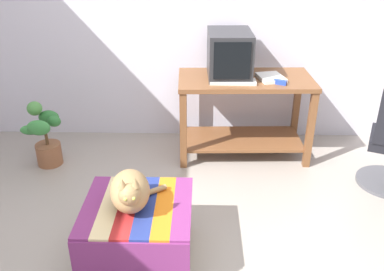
# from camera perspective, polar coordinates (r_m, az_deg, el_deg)

# --- Properties ---
(back_wall) EXTENTS (8.00, 0.10, 2.60)m
(back_wall) POSITION_cam_1_polar(r_m,az_deg,el_deg) (4.10, 1.21, 17.09)
(back_wall) COLOR silver
(back_wall) RESTS_ON ground_plane
(desk) EXTENTS (1.23, 0.65, 0.76)m
(desk) POSITION_cam_1_polar(r_m,az_deg,el_deg) (3.90, 7.14, 4.38)
(desk) COLOR brown
(desk) RESTS_ON ground_plane
(tv_monitor) EXTENTS (0.39, 0.52, 0.40)m
(tv_monitor) POSITION_cam_1_polar(r_m,az_deg,el_deg) (3.79, 5.12, 10.96)
(tv_monitor) COLOR #28282B
(tv_monitor) RESTS_ON desk
(keyboard) EXTENTS (0.40, 0.16, 0.02)m
(keyboard) POSITION_cam_1_polar(r_m,az_deg,el_deg) (3.67, 5.60, 7.35)
(keyboard) COLOR beige
(keyboard) RESTS_ON desk
(book) EXTENTS (0.26, 0.30, 0.03)m
(book) POSITION_cam_1_polar(r_m,az_deg,el_deg) (3.80, 10.71, 7.79)
(book) COLOR white
(book) RESTS_ON desk
(ottoman_with_blanket) EXTENTS (0.69, 0.67, 0.40)m
(ottoman_with_blanket) POSITION_cam_1_polar(r_m,az_deg,el_deg) (2.81, -7.29, -12.78)
(ottoman_with_blanket) COLOR tan
(ottoman_with_blanket) RESTS_ON ground_plane
(cat) EXTENTS (0.36, 0.41, 0.29)m
(cat) POSITION_cam_1_polar(r_m,az_deg,el_deg) (2.60, -8.44, -7.52)
(cat) COLOR #9E7A4C
(cat) RESTS_ON ottoman_with_blanket
(potted_plant) EXTENTS (0.35, 0.36, 0.59)m
(potted_plant) POSITION_cam_1_polar(r_m,az_deg,el_deg) (3.99, -19.42, -0.28)
(potted_plant) COLOR brown
(potted_plant) RESTS_ON ground_plane
(stapler) EXTENTS (0.11, 0.08, 0.04)m
(stapler) POSITION_cam_1_polar(r_m,az_deg,el_deg) (3.69, 11.96, 7.15)
(stapler) COLOR #2342B7
(stapler) RESTS_ON desk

